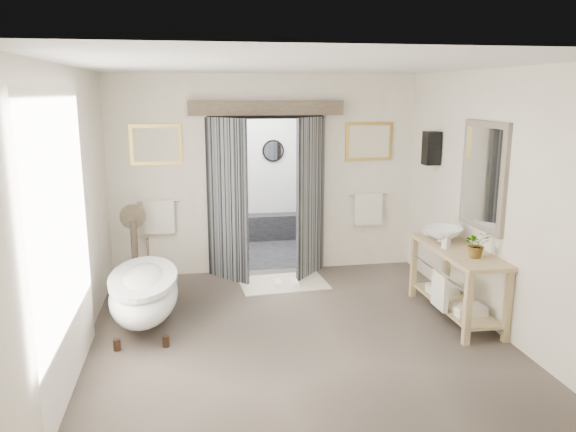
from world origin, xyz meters
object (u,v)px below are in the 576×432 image
at_px(clawfoot_tub, 144,292).
at_px(rug, 283,283).
at_px(vanity, 455,277).
at_px(basin, 442,234).

relative_size(clawfoot_tub, rug, 1.42).
distance_m(clawfoot_tub, vanity, 3.63).
distance_m(clawfoot_tub, basin, 3.62).
bearing_deg(basin, vanity, -104.44).
bearing_deg(clawfoot_tub, rug, 32.94).
bearing_deg(vanity, rug, 139.56).
height_order(vanity, basin, basin).
bearing_deg(basin, rug, 127.38).
distance_m(vanity, rug, 2.43).
distance_m(vanity, basin, 0.56).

